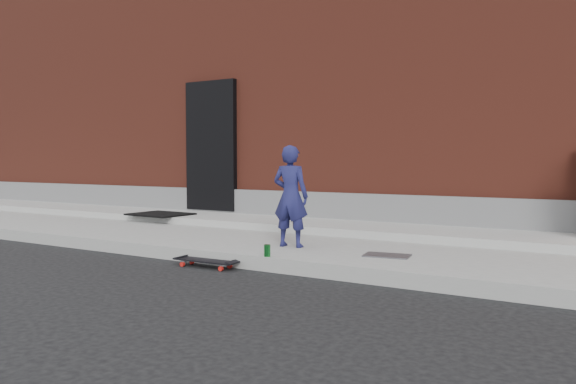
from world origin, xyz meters
The scene contains 9 objects.
ground centered at (0.00, 0.00, 0.00)m, with size 80.00×80.00×0.00m, color black.
sidewalk centered at (0.00, 1.50, 0.07)m, with size 20.00×3.00×0.15m, color gray.
apron centered at (0.00, 2.40, 0.20)m, with size 20.00×1.20×0.10m, color #959690.
building centered at (0.00, 6.99, 2.50)m, with size 20.00×8.10×5.00m.
child centered at (0.35, 0.74, 0.73)m, with size 0.43×0.28×1.17m, color #1B1D4E.
skateboard centered at (-0.18, -0.14, 0.07)m, with size 0.74×0.22×0.08m.
soda_can centered at (0.48, 0.05, 0.21)m, with size 0.07×0.07×0.12m, color #177328.
doormat centered at (-2.90, 2.00, 0.26)m, with size 0.92×0.75×0.03m, color black.
utility_plate centered at (1.53, 0.72, 0.16)m, with size 0.46×0.30×0.01m, color #515156.
Camera 1 is at (3.65, -4.75, 1.14)m, focal length 35.00 mm.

